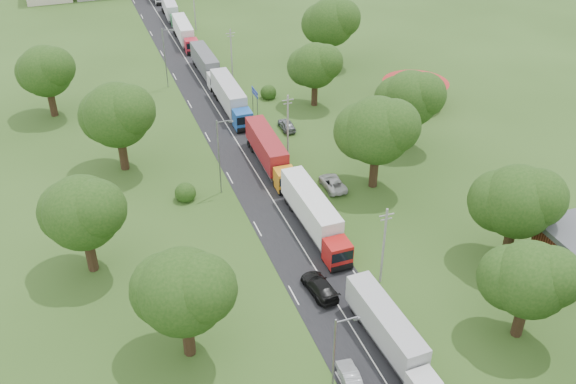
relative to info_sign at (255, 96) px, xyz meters
name	(u,v)px	position (x,y,z in m)	size (l,w,h in m)	color
ground	(306,253)	(-5.20, -35.00, -3.00)	(260.00, 260.00, 0.00)	#284416
road	(252,166)	(-5.20, -15.00, -3.00)	(8.00, 200.00, 0.04)	black
info_sign	(255,96)	(0.00, 0.00, 0.00)	(0.12, 3.10, 4.10)	slate
pole_1	(384,245)	(0.30, -42.00, 1.68)	(1.60, 0.24, 9.00)	gray
pole_2	(288,125)	(0.30, -14.00, 1.68)	(1.60, 0.24, 9.00)	gray
pole_3	(231,54)	(0.30, 14.00, 1.68)	(1.60, 0.24, 9.00)	gray
pole_4	(194,8)	(0.30, 42.00, 1.68)	(1.60, 0.24, 9.00)	gray
lamp_0	(335,362)	(-10.55, -55.00, 2.55)	(2.03, 0.22, 10.00)	slate
lamp_1	(220,153)	(-10.55, -20.00, 2.55)	(2.03, 0.22, 10.00)	slate
lamp_2	(166,55)	(-10.55, 15.00, 2.55)	(2.03, 0.22, 10.00)	slate
tree_2	(529,279)	(8.79, -52.86, 3.59)	(8.00, 8.00, 10.10)	#382616
tree_3	(517,201)	(14.79, -42.84, 4.22)	(8.80, 8.80, 11.07)	#382616
tree_4	(376,130)	(7.79, -24.83, 4.85)	(9.60, 9.60, 12.05)	#382616
tree_5	(410,98)	(16.79, -16.84, 4.22)	(8.80, 8.80, 11.07)	#382616
tree_6	(315,65)	(9.79, 0.14, 3.59)	(8.00, 8.00, 10.10)	#382616
tree_7	(331,22)	(18.79, 15.17, 4.85)	(9.60, 9.60, 12.05)	#382616
tree_10	(183,291)	(-20.21, -44.84, 4.22)	(8.80, 8.80, 11.07)	#382616
tree_11	(82,212)	(-27.21, -29.84, 4.22)	(8.80, 8.80, 11.07)	#382616
tree_12	(117,114)	(-21.21, -9.83, 4.85)	(9.60, 9.60, 12.05)	#382616
tree_13	(45,71)	(-29.21, 10.16, 4.22)	(8.80, 8.80, 11.07)	#382616
house_cream	(416,82)	(24.80, -5.00, 0.64)	(10.08, 10.08, 5.80)	#BFB99E
truck_0	(390,333)	(-3.26, -50.69, -0.97)	(2.79, 13.82, 3.82)	#BCBCBC
truck_1	(314,214)	(-2.81, -31.39, -0.72)	(2.78, 15.49, 4.29)	#AB1513
truck_2	(269,151)	(-2.99, -15.76, -0.81)	(2.90, 14.93, 4.13)	orange
truck_3	(230,97)	(-3.25, 2.31, -0.72)	(2.80, 15.55, 4.31)	#1A50A1
truck_4	(206,64)	(-3.34, 17.62, -0.89)	(2.51, 14.38, 3.99)	silver
truck_5	(184,32)	(-3.43, 35.26, -0.88)	(3.02, 14.49, 4.00)	#AE1A2B
truck_6	(171,10)	(-2.98, 51.27, -0.99)	(3.09, 13.74, 3.79)	#286C3B
car_lane_mid	(350,377)	(-8.15, -53.00, -2.32)	(1.44, 4.13, 1.36)	#A1A5A9
car_lane_rear	(320,286)	(-6.20, -41.46, -2.22)	(2.20, 5.41, 1.57)	black
car_verge_near	(333,183)	(2.80, -23.74, -2.30)	(2.33, 5.06, 1.41)	silver
car_verge_far	(287,125)	(2.80, -6.58, -2.26)	(1.74, 4.33, 1.48)	slate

